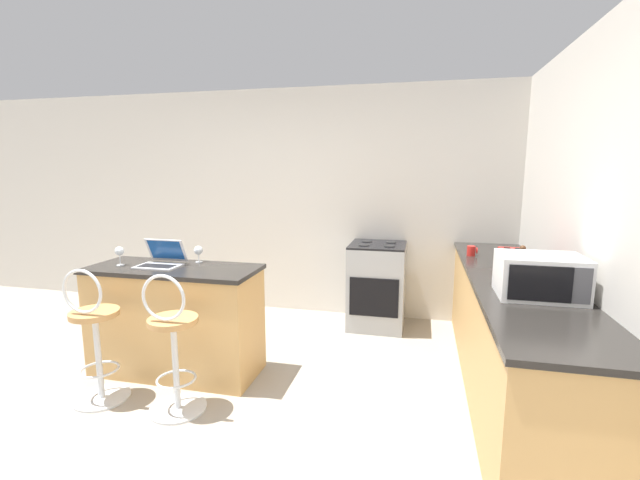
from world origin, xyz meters
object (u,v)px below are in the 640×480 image
(pepper_mill, at_px, (521,264))
(mug_red, at_px, (472,251))
(stove_range, at_px, (377,285))
(microwave, at_px, (540,276))
(laptop, at_px, (162,259))
(toaster, at_px, (514,262))
(bar_stool_near, at_px, (95,339))
(wine_glass_tall, at_px, (119,252))
(bar_stool_far, at_px, (173,347))
(wine_glass_short, at_px, (198,251))

(pepper_mill, distance_m, mug_red, 0.90)
(stove_range, bearing_deg, pepper_mill, -48.49)
(microwave, height_order, stove_range, microwave)
(microwave, bearing_deg, laptop, 175.09)
(toaster, relative_size, stove_range, 0.33)
(bar_stool_near, height_order, wine_glass_tall, wine_glass_tall)
(laptop, distance_m, microwave, 2.82)
(toaster, relative_size, pepper_mill, 1.17)
(pepper_mill, distance_m, wine_glass_tall, 3.12)
(pepper_mill, height_order, wine_glass_tall, pepper_mill)
(pepper_mill, height_order, mug_red, pepper_mill)
(pepper_mill, bearing_deg, bar_stool_near, -166.46)
(pepper_mill, bearing_deg, toaster, 89.81)
(bar_stool_far, height_order, wine_glass_tall, wine_glass_tall)
(toaster, height_order, pepper_mill, pepper_mill)
(laptop, relative_size, stove_range, 0.38)
(bar_stool_near, distance_m, wine_glass_short, 1.02)
(bar_stool_near, relative_size, mug_red, 11.02)
(mug_red, bearing_deg, stove_range, 154.88)
(wine_glass_tall, bearing_deg, stove_range, 37.25)
(microwave, height_order, toaster, microwave)
(toaster, distance_m, stove_range, 1.63)
(laptop, bearing_deg, bar_stool_near, -108.78)
(bar_stool_far, height_order, toaster, toaster)
(pepper_mill, xyz_separation_m, mug_red, (-0.24, 0.87, -0.08))
(mug_red, bearing_deg, pepper_mill, -74.45)
(microwave, xyz_separation_m, stove_range, (-1.16, 1.66, -0.59))
(bar_stool_near, bearing_deg, wine_glass_short, 60.12)
(toaster, distance_m, mug_red, 0.66)
(laptop, height_order, wine_glass_tall, laptop)
(stove_range, distance_m, mug_red, 1.11)
(toaster, bearing_deg, mug_red, 111.49)
(bar_stool_near, xyz_separation_m, laptop, (0.20, 0.58, 0.48))
(laptop, relative_size, pepper_mill, 1.32)
(pepper_mill, relative_size, wine_glass_tall, 1.65)
(stove_range, xyz_separation_m, pepper_mill, (1.14, -1.29, 0.58))
(wine_glass_short, bearing_deg, microwave, -9.28)
(stove_range, height_order, wine_glass_tall, wine_glass_tall)
(toaster, bearing_deg, laptop, -172.05)
(bar_stool_far, xyz_separation_m, laptop, (-0.44, 0.58, 0.48))
(pepper_mill, xyz_separation_m, wine_glass_tall, (-3.12, -0.22, -0.01))
(bar_stool_near, distance_m, laptop, 0.78)
(wine_glass_short, bearing_deg, pepper_mill, -0.93)
(wine_glass_tall, bearing_deg, microwave, -2.93)
(toaster, xyz_separation_m, wine_glass_tall, (-3.12, -0.47, 0.03))
(bar_stool_far, bearing_deg, stove_range, 58.98)
(pepper_mill, bearing_deg, wine_glass_short, 179.07)
(bar_stool_near, bearing_deg, mug_red, 30.03)
(wine_glass_tall, bearing_deg, laptop, 13.46)
(wine_glass_short, bearing_deg, mug_red, 19.70)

